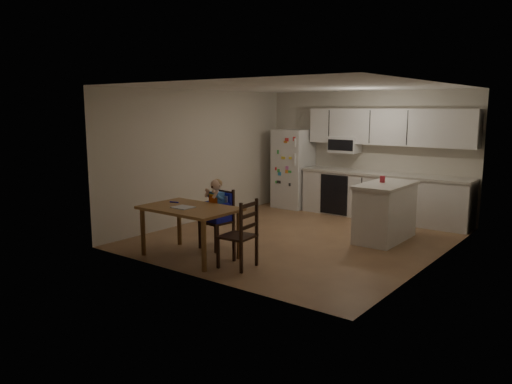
{
  "coord_description": "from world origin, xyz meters",
  "views": [
    {
      "loc": [
        4.4,
        -6.95,
        2.17
      ],
      "look_at": [
        0.08,
        -1.31,
        0.96
      ],
      "focal_mm": 35.0,
      "sensor_mm": 36.0,
      "label": 1
    }
  ],
  "objects_px": {
    "dining_table": "(190,214)",
    "chair_booster": "(219,206)",
    "refrigerator": "(293,169)",
    "chair_side": "(243,230)",
    "red_cup": "(382,179)",
    "kitchen_island": "(385,212)"
  },
  "relations": [
    {
      "from": "refrigerator",
      "to": "chair_booster",
      "type": "relative_size",
      "value": 1.56
    },
    {
      "from": "kitchen_island",
      "to": "red_cup",
      "type": "xyz_separation_m",
      "value": [
        -0.1,
        0.07,
        0.52
      ]
    },
    {
      "from": "refrigerator",
      "to": "dining_table",
      "type": "bearing_deg",
      "value": -77.76
    },
    {
      "from": "red_cup",
      "to": "chair_side",
      "type": "height_order",
      "value": "red_cup"
    },
    {
      "from": "refrigerator",
      "to": "kitchen_island",
      "type": "distance_m",
      "value": 3.12
    },
    {
      "from": "chair_side",
      "to": "chair_booster",
      "type": "bearing_deg",
      "value": -125.75
    },
    {
      "from": "red_cup",
      "to": "chair_booster",
      "type": "height_order",
      "value": "chair_booster"
    },
    {
      "from": "dining_table",
      "to": "chair_booster",
      "type": "bearing_deg",
      "value": 89.54
    },
    {
      "from": "refrigerator",
      "to": "chair_side",
      "type": "bearing_deg",
      "value": -65.48
    },
    {
      "from": "dining_table",
      "to": "chair_booster",
      "type": "xyz_separation_m",
      "value": [
        0.0,
        0.62,
        0.01
      ]
    },
    {
      "from": "red_cup",
      "to": "chair_side",
      "type": "xyz_separation_m",
      "value": [
        -0.82,
        -2.66,
        -0.46
      ]
    },
    {
      "from": "refrigerator",
      "to": "chair_booster",
      "type": "bearing_deg",
      "value": -75.58
    },
    {
      "from": "refrigerator",
      "to": "chair_booster",
      "type": "xyz_separation_m",
      "value": [
        0.89,
        -3.44,
        -0.19
      ]
    },
    {
      "from": "kitchen_island",
      "to": "chair_booster",
      "type": "relative_size",
      "value": 1.18
    },
    {
      "from": "dining_table",
      "to": "chair_booster",
      "type": "distance_m",
      "value": 0.62
    },
    {
      "from": "kitchen_island",
      "to": "chair_booster",
      "type": "distance_m",
      "value": 2.76
    },
    {
      "from": "chair_booster",
      "to": "dining_table",
      "type": "bearing_deg",
      "value": -84.26
    },
    {
      "from": "chair_booster",
      "to": "chair_side",
      "type": "xyz_separation_m",
      "value": [
        0.94,
        -0.56,
        -0.12
      ]
    },
    {
      "from": "kitchen_island",
      "to": "dining_table",
      "type": "height_order",
      "value": "kitchen_island"
    },
    {
      "from": "kitchen_island",
      "to": "chair_side",
      "type": "height_order",
      "value": "chair_side"
    },
    {
      "from": "kitchen_island",
      "to": "dining_table",
      "type": "distance_m",
      "value": 3.24
    },
    {
      "from": "refrigerator",
      "to": "chair_booster",
      "type": "distance_m",
      "value": 3.56
    }
  ]
}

